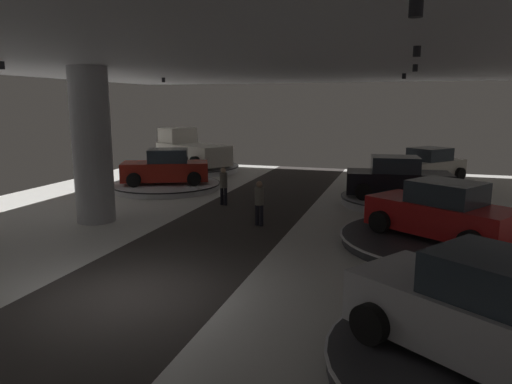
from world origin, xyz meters
TOP-DOWN VIEW (x-y plane):
  - ground at (0.00, 0.00)m, footprint 24.00×44.00m
  - ceiling_with_spotlights at (0.00, -0.00)m, footprint 24.00×44.00m
  - column_left at (-4.85, 5.58)m, footprint 1.36×1.36m
  - display_platform_far_right at (5.58, 11.67)m, footprint 4.67×4.67m
  - display_car_far_right at (5.55, 11.67)m, footprint 4.38×2.61m
  - display_platform_deep_right at (6.98, 17.31)m, footprint 5.15×5.15m
  - display_car_deep_right at (7.00, 17.33)m, footprint 4.05×4.39m
  - display_platform_near_right at (7.08, -1.19)m, footprint 4.90×4.90m
  - display_car_near_right at (7.11, -1.20)m, footprint 4.48×3.87m
  - display_platform_mid_right at (6.88, 6.07)m, footprint 5.87×5.87m
  - display_car_mid_right at (6.91, 6.05)m, footprint 4.50×3.82m
  - display_platform_deep_left at (-6.77, 18.07)m, footprint 5.68×5.68m
  - pickup_truck_deep_left at (-7.04, 18.23)m, footprint 5.64×4.56m
  - display_platform_far_left at (-5.52, 12.14)m, footprint 5.41×5.41m
  - display_car_far_left at (-5.49, 12.16)m, footprint 4.57×3.44m
  - visitor_walking_near at (-1.38, 9.47)m, footprint 0.32×0.32m
  - visitor_walking_far at (1.03, 6.72)m, footprint 0.32×0.32m

SIDE VIEW (x-z plane):
  - ground at x=0.00m, z-range -0.05..0.00m
  - display_platform_deep_right at x=6.98m, z-range 0.02..0.24m
  - display_platform_mid_right at x=6.88m, z-range 0.02..0.30m
  - display_platform_far_left at x=-5.52m, z-range 0.02..0.31m
  - display_platform_near_right at x=7.08m, z-range 0.02..0.37m
  - display_platform_far_right at x=5.58m, z-range 0.02..0.37m
  - display_platform_deep_left at x=-6.77m, z-range 0.02..0.37m
  - visitor_walking_near at x=-1.38m, z-range 0.11..1.70m
  - visitor_walking_far at x=1.03m, z-range 0.11..1.70m
  - display_car_deep_right at x=7.00m, z-range 0.14..1.85m
  - display_car_mid_right at x=6.91m, z-range 0.20..1.91m
  - display_car_far_left at x=-5.49m, z-range 0.20..1.91m
  - display_car_near_right at x=7.11m, z-range 0.26..1.97m
  - display_car_far_right at x=5.55m, z-range 0.26..1.97m
  - pickup_truck_deep_left at x=-7.04m, z-range 0.14..2.44m
  - column_left at x=-4.85m, z-range 0.00..5.50m
  - ceiling_with_spotlights at x=0.00m, z-range 5.35..5.74m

